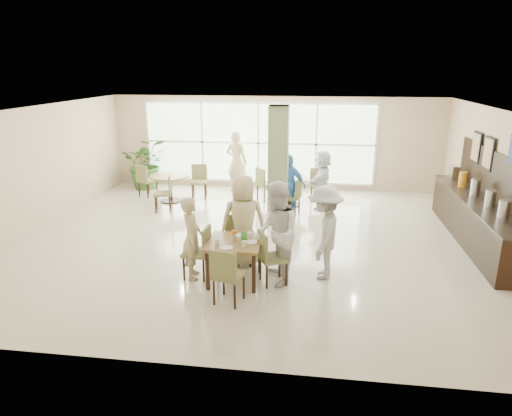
# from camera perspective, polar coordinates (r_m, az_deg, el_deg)

# --- Properties ---
(ground) EXTENTS (10.00, 10.00, 0.00)m
(ground) POSITION_cam_1_polar(r_m,az_deg,el_deg) (10.05, -0.21, -3.93)
(ground) COLOR beige
(ground) RESTS_ON ground
(room_shell) EXTENTS (10.00, 10.00, 10.00)m
(room_shell) POSITION_cam_1_polar(r_m,az_deg,el_deg) (9.56, -0.22, 5.62)
(room_shell) COLOR white
(room_shell) RESTS_ON ground
(window_bank) EXTENTS (7.00, 0.04, 7.00)m
(window_bank) POSITION_cam_1_polar(r_m,az_deg,el_deg) (14.03, 0.29, 8.11)
(window_bank) COLOR silver
(window_bank) RESTS_ON ground
(column) EXTENTS (0.45, 0.45, 2.80)m
(column) POSITION_cam_1_polar(r_m,az_deg,el_deg) (10.75, 2.80, 5.25)
(column) COLOR #6E7552
(column) RESTS_ON ground
(main_table) EXTENTS (0.94, 0.94, 0.75)m
(main_table) POSITION_cam_1_polar(r_m,az_deg,el_deg) (7.93, -2.71, -4.81)
(main_table) COLOR brown
(main_table) RESTS_ON ground
(round_table_left) EXTENTS (1.11, 1.11, 0.75)m
(round_table_left) POSITION_cam_1_polar(r_m,az_deg,el_deg) (12.94, -10.70, 3.29)
(round_table_left) COLOR brown
(round_table_left) RESTS_ON ground
(round_table_right) EXTENTS (1.02, 1.02, 0.75)m
(round_table_right) POSITION_cam_1_polar(r_m,az_deg,el_deg) (12.40, 4.24, 2.85)
(round_table_right) COLOR brown
(round_table_right) RESTS_ON ground
(chairs_main_table) EXTENTS (1.92, 2.02, 0.95)m
(chairs_main_table) POSITION_cam_1_polar(r_m,az_deg,el_deg) (8.01, -2.73, -5.98)
(chairs_main_table) COLOR olive
(chairs_main_table) RESTS_ON ground
(chairs_table_left) EXTENTS (2.09, 1.90, 0.95)m
(chairs_table_left) POSITION_cam_1_polar(r_m,az_deg,el_deg) (12.96, -10.73, 2.85)
(chairs_table_left) COLOR olive
(chairs_table_left) RESTS_ON ground
(chairs_table_right) EXTENTS (2.12, 1.79, 0.95)m
(chairs_table_right) POSITION_cam_1_polar(r_m,az_deg,el_deg) (12.37, 4.57, 2.42)
(chairs_table_right) COLOR olive
(chairs_table_right) RESTS_ON ground
(tabletop_clutter) EXTENTS (0.71, 0.82, 0.21)m
(tabletop_clutter) POSITION_cam_1_polar(r_m,az_deg,el_deg) (7.84, -2.33, -3.84)
(tabletop_clutter) COLOR white
(tabletop_clutter) RESTS_ON main_table
(buffet_counter) EXTENTS (0.64, 4.70, 1.95)m
(buffet_counter) POSITION_cam_1_polar(r_m,az_deg,el_deg) (10.81, 25.72, -1.07)
(buffet_counter) COLOR black
(buffet_counter) RESTS_ON ground
(framed_art_a) EXTENTS (0.05, 0.55, 0.70)m
(framed_art_a) POSITION_cam_1_polar(r_m,az_deg,el_deg) (11.05, 27.07, 6.09)
(framed_art_a) COLOR black
(framed_art_a) RESTS_ON ground
(framed_art_b) EXTENTS (0.05, 0.55, 0.70)m
(framed_art_b) POSITION_cam_1_polar(r_m,az_deg,el_deg) (11.80, 25.85, 6.86)
(framed_art_b) COLOR black
(framed_art_b) RESTS_ON ground
(potted_plant) EXTENTS (1.81, 1.81, 1.57)m
(potted_plant) POSITION_cam_1_polar(r_m,az_deg,el_deg) (14.54, -13.50, 5.49)
(potted_plant) COLOR #325A24
(potted_plant) RESTS_ON ground
(teen_left) EXTENTS (0.47, 0.61, 1.49)m
(teen_left) POSITION_cam_1_polar(r_m,az_deg,el_deg) (8.12, -8.02, -3.73)
(teen_left) COLOR tan
(teen_left) RESTS_ON ground
(teen_far) EXTENTS (0.95, 0.69, 1.75)m
(teen_far) POSITION_cam_1_polar(r_m,az_deg,el_deg) (8.53, -1.58, -1.60)
(teen_far) COLOR tan
(teen_far) RESTS_ON ground
(teen_right) EXTENTS (0.91, 1.04, 1.81)m
(teen_right) POSITION_cam_1_polar(r_m,az_deg,el_deg) (7.79, 2.56, -3.26)
(teen_right) COLOR white
(teen_right) RESTS_ON ground
(teen_standing) EXTENTS (0.75, 1.16, 1.69)m
(teen_standing) POSITION_cam_1_polar(r_m,az_deg,el_deg) (8.11, 8.53, -3.05)
(teen_standing) COLOR #B2B2B5
(teen_standing) RESTS_ON ground
(adult_a) EXTENTS (1.03, 0.75, 1.57)m
(adult_a) POSITION_cam_1_polar(r_m,az_deg,el_deg) (11.47, 3.99, 2.86)
(adult_a) COLOR #468FD3
(adult_a) RESTS_ON ground
(adult_b) EXTENTS (0.87, 1.52, 1.55)m
(adult_b) POSITION_cam_1_polar(r_m,az_deg,el_deg) (12.22, 8.25, 3.55)
(adult_b) COLOR white
(adult_b) RESTS_ON ground
(adult_standing) EXTENTS (0.77, 0.62, 1.83)m
(adult_standing) POSITION_cam_1_polar(r_m,az_deg,el_deg) (13.68, -2.45, 5.79)
(adult_standing) COLOR tan
(adult_standing) RESTS_ON ground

